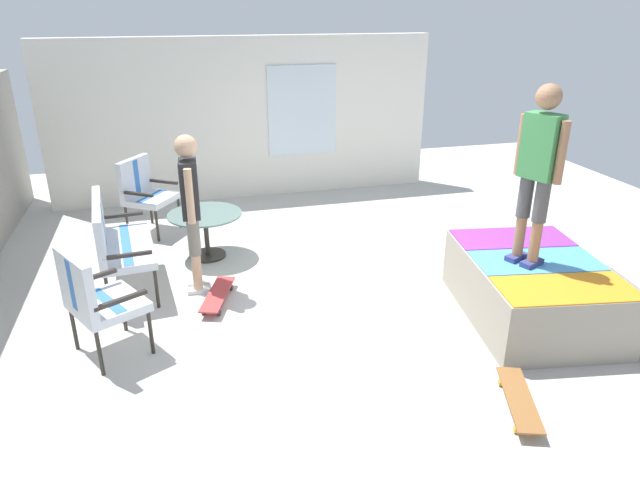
{
  "coord_description": "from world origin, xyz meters",
  "views": [
    {
      "loc": [
        -5.18,
        1.66,
        2.93
      ],
      "look_at": [
        -0.02,
        0.29,
        0.7
      ],
      "focal_mm": 31.93,
      "sensor_mm": 36.0,
      "label": 1
    }
  ],
  "objects_px": {
    "patio_bench": "(114,237)",
    "person_watching": "(191,203)",
    "skate_ramp": "(535,288)",
    "skateboard_spare": "(519,399)",
    "skateboard_by_bench": "(218,295)",
    "patio_chair_by_wall": "(93,295)",
    "person_skater": "(539,163)",
    "patio_chair_near_house": "(143,189)",
    "patio_table": "(206,226)"
  },
  "relations": [
    {
      "from": "patio_chair_by_wall",
      "to": "patio_bench",
      "type": "bearing_deg",
      "value": -3.58
    },
    {
      "from": "person_watching",
      "to": "skateboard_by_bench",
      "type": "xyz_separation_m",
      "value": [
        -0.35,
        -0.18,
        -0.92
      ]
    },
    {
      "from": "skateboard_by_bench",
      "to": "patio_chair_near_house",
      "type": "bearing_deg",
      "value": 17.88
    },
    {
      "from": "skateboard_by_bench",
      "to": "skateboard_spare",
      "type": "height_order",
      "value": "same"
    },
    {
      "from": "skateboard_spare",
      "to": "patio_table",
      "type": "bearing_deg",
      "value": 30.74
    },
    {
      "from": "patio_chair_by_wall",
      "to": "person_watching",
      "type": "distance_m",
      "value": 1.48
    },
    {
      "from": "patio_bench",
      "to": "person_skater",
      "type": "height_order",
      "value": "person_skater"
    },
    {
      "from": "person_watching",
      "to": "skate_ramp",
      "type": "bearing_deg",
      "value": -114.39
    },
    {
      "from": "patio_table",
      "to": "person_skater",
      "type": "xyz_separation_m",
      "value": [
        -2.33,
        -2.87,
        1.2
      ]
    },
    {
      "from": "patio_chair_by_wall",
      "to": "skateboard_spare",
      "type": "bearing_deg",
      "value": -116.42
    },
    {
      "from": "patio_bench",
      "to": "skateboard_by_bench",
      "type": "bearing_deg",
      "value": -120.23
    },
    {
      "from": "person_skater",
      "to": "skateboard_by_bench",
      "type": "bearing_deg",
      "value": 68.7
    },
    {
      "from": "patio_table",
      "to": "skateboard_by_bench",
      "type": "xyz_separation_m",
      "value": [
        -1.22,
        -0.01,
        -0.32
      ]
    },
    {
      "from": "patio_bench",
      "to": "patio_chair_near_house",
      "type": "xyz_separation_m",
      "value": [
        1.71,
        -0.27,
        -0.0
      ]
    },
    {
      "from": "patio_chair_near_house",
      "to": "skateboard_spare",
      "type": "bearing_deg",
      "value": -148.45
    },
    {
      "from": "skate_ramp",
      "to": "patio_table",
      "type": "bearing_deg",
      "value": 52.64
    },
    {
      "from": "patio_chair_near_house",
      "to": "patio_chair_by_wall",
      "type": "distance_m",
      "value": 3.07
    },
    {
      "from": "skate_ramp",
      "to": "patio_bench",
      "type": "distance_m",
      "value": 4.4
    },
    {
      "from": "skateboard_by_bench",
      "to": "patio_bench",
      "type": "bearing_deg",
      "value": 59.77
    },
    {
      "from": "skate_ramp",
      "to": "skateboard_by_bench",
      "type": "distance_m",
      "value": 3.24
    },
    {
      "from": "skate_ramp",
      "to": "skateboard_spare",
      "type": "xyz_separation_m",
      "value": [
        -1.23,
        0.93,
        -0.23
      ]
    },
    {
      "from": "skateboard_by_bench",
      "to": "skateboard_spare",
      "type": "bearing_deg",
      "value": -137.98
    },
    {
      "from": "person_skater",
      "to": "skateboard_spare",
      "type": "relative_size",
      "value": 2.05
    },
    {
      "from": "patio_bench",
      "to": "patio_table",
      "type": "bearing_deg",
      "value": -57.95
    },
    {
      "from": "skate_ramp",
      "to": "patio_chair_by_wall",
      "type": "distance_m",
      "value": 4.16
    },
    {
      "from": "patio_chair_near_house",
      "to": "skateboard_by_bench",
      "type": "distance_m",
      "value": 2.48
    },
    {
      "from": "patio_chair_near_house",
      "to": "patio_table",
      "type": "xyz_separation_m",
      "value": [
        -1.08,
        -0.73,
        -0.21
      ]
    },
    {
      "from": "patio_bench",
      "to": "skateboard_by_bench",
      "type": "relative_size",
      "value": 1.58
    },
    {
      "from": "person_skater",
      "to": "patio_chair_by_wall",
      "type": "bearing_deg",
      "value": 84.67
    },
    {
      "from": "skate_ramp",
      "to": "patio_chair_by_wall",
      "type": "relative_size",
      "value": 2.26
    },
    {
      "from": "patio_bench",
      "to": "person_skater",
      "type": "relative_size",
      "value": 0.77
    },
    {
      "from": "patio_bench",
      "to": "person_watching",
      "type": "bearing_deg",
      "value": -106.04
    },
    {
      "from": "skate_ramp",
      "to": "person_skater",
      "type": "relative_size",
      "value": 1.38
    },
    {
      "from": "patio_chair_near_house",
      "to": "skateboard_spare",
      "type": "relative_size",
      "value": 1.24
    },
    {
      "from": "patio_chair_by_wall",
      "to": "patio_table",
      "type": "relative_size",
      "value": 1.13
    },
    {
      "from": "patio_bench",
      "to": "person_skater",
      "type": "bearing_deg",
      "value": -113.76
    },
    {
      "from": "patio_chair_by_wall",
      "to": "person_skater",
      "type": "relative_size",
      "value": 0.61
    },
    {
      "from": "patio_chair_near_house",
      "to": "skateboard_by_bench",
      "type": "bearing_deg",
      "value": -162.12
    },
    {
      "from": "person_skater",
      "to": "patio_table",
      "type": "bearing_deg",
      "value": 50.87
    },
    {
      "from": "patio_bench",
      "to": "person_watching",
      "type": "height_order",
      "value": "person_watching"
    },
    {
      "from": "patio_chair_by_wall",
      "to": "skateboard_by_bench",
      "type": "relative_size",
      "value": 1.24
    },
    {
      "from": "patio_chair_near_house",
      "to": "patio_bench",
      "type": "bearing_deg",
      "value": 171.07
    },
    {
      "from": "skate_ramp",
      "to": "patio_chair_near_house",
      "type": "bearing_deg",
      "value": 47.95
    },
    {
      "from": "skate_ramp",
      "to": "patio_chair_by_wall",
      "type": "height_order",
      "value": "patio_chair_by_wall"
    },
    {
      "from": "skate_ramp",
      "to": "patio_chair_by_wall",
      "type": "xyz_separation_m",
      "value": [
        0.36,
        4.13,
        0.3
      ]
    },
    {
      "from": "patio_chair_near_house",
      "to": "person_skater",
      "type": "distance_m",
      "value": 5.06
    },
    {
      "from": "skate_ramp",
      "to": "patio_table",
      "type": "distance_m",
      "value": 3.83
    },
    {
      "from": "patio_bench",
      "to": "person_watching",
      "type": "relative_size",
      "value": 0.75
    },
    {
      "from": "patio_table",
      "to": "skateboard_spare",
      "type": "bearing_deg",
      "value": -149.26
    },
    {
      "from": "patio_chair_by_wall",
      "to": "person_skater",
      "type": "height_order",
      "value": "person_skater"
    }
  ]
}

